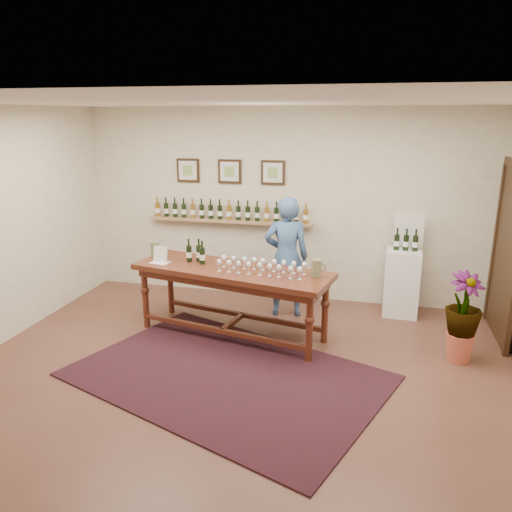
% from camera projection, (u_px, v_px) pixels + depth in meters
% --- Properties ---
extents(ground, '(6.00, 6.00, 0.00)m').
position_uv_depth(ground, '(239.00, 374.00, 5.35)').
color(ground, '#552F25').
rests_on(ground, ground).
extents(room_shell, '(6.00, 6.00, 6.00)m').
position_uv_depth(room_shell, '(438.00, 243.00, 6.30)').
color(room_shell, beige).
rests_on(room_shell, ground).
extents(rug, '(3.70, 3.09, 0.02)m').
position_uv_depth(rug, '(227.00, 375.00, 5.30)').
color(rug, '#4C160D').
rests_on(rug, ground).
extents(tasting_table, '(2.57, 1.28, 0.87)m').
position_uv_depth(tasting_table, '(232.00, 279.00, 6.13)').
color(tasting_table, '#482512').
rests_on(tasting_table, ground).
extents(table_glasses, '(1.17, 0.35, 0.16)m').
position_uv_depth(table_glasses, '(261.00, 266.00, 5.90)').
color(table_glasses, white).
rests_on(table_glasses, tasting_table).
extents(table_bottles, '(0.28, 0.21, 0.27)m').
position_uv_depth(table_bottles, '(197.00, 252.00, 6.32)').
color(table_bottles, black).
rests_on(table_bottles, tasting_table).
extents(pitcher_left, '(0.16, 0.16, 0.21)m').
position_uv_depth(pitcher_left, '(155.00, 249.00, 6.55)').
color(pitcher_left, '#626740').
rests_on(pitcher_left, tasting_table).
extents(pitcher_right, '(0.15, 0.15, 0.21)m').
position_uv_depth(pitcher_right, '(317.00, 268.00, 5.74)').
color(pitcher_right, '#626740').
rests_on(pitcher_right, tasting_table).
extents(menu_card, '(0.25, 0.20, 0.21)m').
position_uv_depth(menu_card, '(160.00, 254.00, 6.32)').
color(menu_card, silver).
rests_on(menu_card, tasting_table).
extents(display_pedestal, '(0.48, 0.48, 0.92)m').
position_uv_depth(display_pedestal, '(402.00, 282.00, 6.86)').
color(display_pedestal, white).
rests_on(display_pedestal, ground).
extents(pedestal_bottles, '(0.30, 0.09, 0.30)m').
position_uv_depth(pedestal_bottles, '(406.00, 240.00, 6.68)').
color(pedestal_bottles, black).
rests_on(pedestal_bottles, display_pedestal).
extents(info_sign, '(0.39, 0.03, 0.53)m').
position_uv_depth(info_sign, '(409.00, 229.00, 6.76)').
color(info_sign, silver).
rests_on(info_sign, display_pedestal).
extents(potted_plant, '(0.65, 0.65, 0.90)m').
position_uv_depth(potted_plant, '(463.00, 317.00, 5.51)').
color(potted_plant, '#BE563F').
rests_on(potted_plant, ground).
extents(person, '(0.67, 0.50, 1.66)m').
position_uv_depth(person, '(286.00, 257.00, 6.74)').
color(person, '#3D5F90').
rests_on(person, ground).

